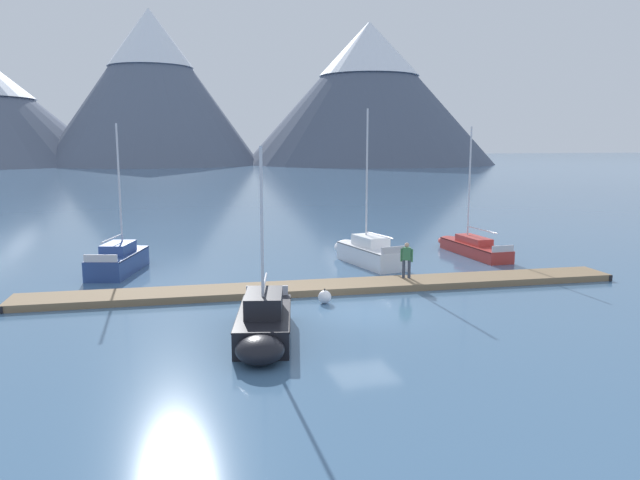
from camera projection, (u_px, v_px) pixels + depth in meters
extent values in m
plane|color=#426689|center=(364.00, 313.00, 23.59)|extent=(700.00, 700.00, 0.00)
cone|color=slate|center=(152.00, 88.00, 188.87)|extent=(67.28, 67.28, 48.04)
cone|color=white|center=(149.00, 38.00, 186.49)|extent=(26.38, 26.38, 17.94)
cone|color=#4C566B|center=(369.00, 94.00, 199.19)|extent=(82.70, 82.70, 45.95)
cone|color=white|center=(369.00, 49.00, 196.93)|extent=(33.04, 33.04, 17.48)
cube|color=#846B4C|center=(333.00, 287.00, 27.35)|extent=(27.45, 4.25, 0.30)
cylinder|color=#38383D|center=(337.00, 292.00, 26.47)|extent=(26.21, 2.30, 0.24)
cylinder|color=#38383D|center=(328.00, 283.00, 28.24)|extent=(26.21, 2.30, 0.24)
cube|color=black|center=(8.00, 303.00, 24.55)|extent=(0.33, 2.20, 0.27)
cube|color=black|center=(596.00, 273.00, 30.16)|extent=(0.33, 2.20, 0.27)
cube|color=navy|center=(118.00, 263.00, 31.01)|extent=(3.13, 5.12, 1.01)
ellipsoid|color=navy|center=(135.00, 254.00, 33.63)|extent=(1.87, 1.82, 0.96)
cube|color=#121D39|center=(118.00, 254.00, 30.93)|extent=(3.14, 5.04, 0.06)
cylinder|color=silver|center=(119.00, 188.00, 31.16)|extent=(0.10, 0.10, 6.61)
cylinder|color=silver|center=(112.00, 238.00, 30.14)|extent=(0.92, 2.73, 0.08)
cube|color=#2F4A8A|center=(118.00, 248.00, 31.01)|extent=(1.83, 2.44, 0.52)
cube|color=silver|center=(101.00, 258.00, 28.60)|extent=(1.56, 0.57, 0.36)
cube|color=black|center=(264.00, 324.00, 20.63)|extent=(2.85, 4.98, 0.91)
ellipsoid|color=black|center=(260.00, 350.00, 18.07)|extent=(1.80, 1.78, 0.86)
cube|color=black|center=(264.00, 313.00, 20.57)|extent=(2.87, 4.90, 0.06)
cylinder|color=silver|center=(262.00, 233.00, 19.52)|extent=(0.10, 0.10, 5.61)
cylinder|color=silver|center=(265.00, 281.00, 21.07)|extent=(0.70, 2.48, 0.08)
cube|color=black|center=(264.00, 303.00, 20.39)|extent=(1.71, 2.35, 0.69)
cube|color=silver|center=(267.00, 290.00, 22.77)|extent=(1.56, 0.48, 0.36)
cube|color=white|center=(371.00, 256.00, 33.01)|extent=(2.50, 5.07, 1.02)
ellipsoid|color=white|center=(348.00, 248.00, 35.47)|extent=(1.77, 2.10, 0.97)
cube|color=slate|center=(371.00, 247.00, 32.94)|extent=(2.52, 4.98, 0.06)
cylinder|color=silver|center=(367.00, 178.00, 32.87)|extent=(0.10, 0.10, 7.43)
cylinder|color=silver|center=(379.00, 235.00, 32.12)|extent=(0.51, 2.74, 0.08)
cube|color=white|center=(370.00, 241.00, 33.00)|extent=(1.56, 2.35, 0.57)
cube|color=silver|center=(395.00, 250.00, 30.81)|extent=(1.58, 0.35, 0.36)
cube|color=#B2332D|center=(475.00, 250.00, 35.82)|extent=(1.51, 5.99, 0.71)
ellipsoid|color=#B2332D|center=(448.00, 241.00, 38.91)|extent=(1.26, 1.58, 0.67)
cube|color=#501614|center=(475.00, 244.00, 35.77)|extent=(1.55, 5.87, 0.06)
cylinder|color=silver|center=(469.00, 185.00, 36.08)|extent=(0.10, 0.10, 6.88)
cylinder|color=silver|center=(482.00, 230.00, 34.95)|extent=(0.10, 3.20, 0.08)
cube|color=#C03A35|center=(474.00, 240.00, 35.87)|extent=(1.05, 2.70, 0.41)
cube|color=silver|center=(503.00, 249.00, 32.97)|extent=(1.32, 0.11, 0.36)
cylinder|color=#384256|center=(409.00, 269.00, 28.40)|extent=(0.14, 0.14, 0.86)
cylinder|color=#384256|center=(404.00, 269.00, 28.46)|extent=(0.14, 0.14, 0.86)
cube|color=#387A4C|center=(407.00, 254.00, 28.32)|extent=(0.44, 0.38, 0.60)
sphere|color=tan|center=(407.00, 245.00, 28.25)|extent=(0.22, 0.22, 0.22)
cylinder|color=#387A4C|center=(412.00, 255.00, 28.27)|extent=(0.09, 0.09, 0.62)
cylinder|color=#387A4C|center=(401.00, 255.00, 28.39)|extent=(0.09, 0.09, 0.62)
sphere|color=white|center=(325.00, 297.00, 25.03)|extent=(0.55, 0.55, 0.55)
cylinder|color=#262628|center=(325.00, 290.00, 24.98)|extent=(0.06, 0.06, 0.08)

